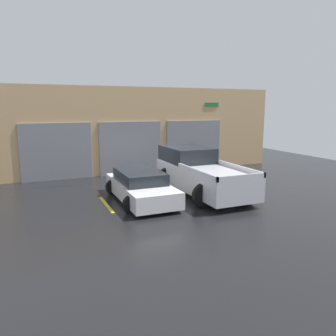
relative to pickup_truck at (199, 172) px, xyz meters
name	(u,v)px	position (x,y,z in m)	size (l,w,h in m)	color
ground_plane	(154,185)	(-1.36, 1.85, -0.85)	(28.00, 28.00, 0.00)	black
shophouse_building	(132,131)	(-1.36, 5.14, 1.42)	(17.19, 0.68, 4.64)	tan
pickup_truck	(199,172)	(0.00, 0.00, 0.00)	(2.64, 5.48, 1.80)	silver
sedan_white	(140,186)	(-2.71, -0.29, -0.30)	(2.13, 4.30, 1.17)	white
parking_stripe_far_left	(106,204)	(-4.07, -0.32, -0.85)	(0.12, 2.20, 0.01)	gold
parking_stripe_left	(173,197)	(-1.36, -0.32, -0.85)	(0.12, 2.20, 0.01)	gold
parking_stripe_centre	(230,190)	(1.36, -0.32, -0.85)	(0.12, 2.20, 0.01)	gold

